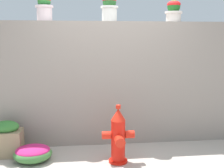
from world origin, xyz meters
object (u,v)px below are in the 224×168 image
at_px(potted_plant_1, 44,7).
at_px(fire_hydrant, 118,137).
at_px(planter_box, 7,139).
at_px(flower_bush_left, 33,153).
at_px(potted_plant_2, 109,7).
at_px(potted_plant_3, 174,10).

relative_size(potted_plant_1, fire_hydrant, 0.48).
xyz_separation_m(potted_plant_1, planter_box, (-0.57, -0.42, -1.96)).
xyz_separation_m(flower_bush_left, planter_box, (-0.41, 0.23, 0.14)).
xyz_separation_m(potted_plant_2, planter_box, (-1.58, -0.38, -1.97)).
height_order(potted_plant_3, planter_box, potted_plant_3).
relative_size(potted_plant_2, flower_bush_left, 0.75).
bearing_deg(potted_plant_1, planter_box, -144.05).
bearing_deg(potted_plant_2, planter_box, -166.39).
height_order(flower_bush_left, planter_box, planter_box).
xyz_separation_m(fire_hydrant, flower_bush_left, (-1.21, 0.19, -0.26)).
distance_m(fire_hydrant, planter_box, 1.68).
bearing_deg(fire_hydrant, planter_box, 165.32).
bearing_deg(potted_plant_3, potted_plant_2, -178.95).
height_order(potted_plant_3, fire_hydrant, potted_plant_3).
bearing_deg(potted_plant_2, fire_hydrant, -87.39).
bearing_deg(flower_bush_left, planter_box, 150.62).
height_order(potted_plant_2, fire_hydrant, potted_plant_2).
xyz_separation_m(potted_plant_1, potted_plant_3, (2.06, -0.01, -0.03)).
bearing_deg(potted_plant_1, potted_plant_2, -1.86).
relative_size(potted_plant_2, potted_plant_3, 1.17).
xyz_separation_m(potted_plant_1, flower_bush_left, (-0.16, -0.65, -2.09)).
relative_size(potted_plant_3, flower_bush_left, 0.64).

